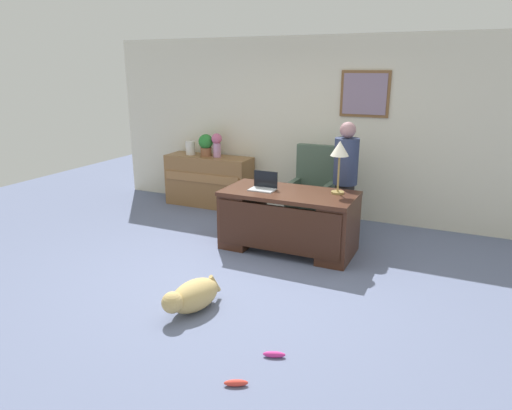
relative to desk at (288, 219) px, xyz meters
The scene contains 15 objects.
ground_plane 1.05m from the desk, 104.76° to the right, with size 12.00×12.00×0.00m, color slate.
back_wall 1.93m from the desk, 98.16° to the left, with size 7.00×0.16×2.70m.
desk is the anchor object (origin of this frame).
credenza 2.33m from the desk, 145.50° to the left, with size 1.46×0.50×0.84m.
armchair 1.04m from the desk, 90.56° to the left, with size 0.60×0.59×1.18m.
person_standing 0.99m from the desk, 55.14° to the left, with size 0.32×0.32×1.57m.
dog_lying 1.87m from the desk, 98.34° to the right, with size 0.43×0.71×0.30m.
laptop 0.53m from the desk, behind, with size 0.32×0.22×0.22m.
desk_lamp 1.05m from the desk, 19.60° to the left, with size 0.22×0.22×0.64m.
vase_with_flowers 2.29m from the desk, 143.05° to the left, with size 0.17×0.17×0.38m.
vase_empty 2.67m from the desk, 149.75° to the left, with size 0.16×0.16×0.23m, color silver.
potted_plant 2.44m from the desk, 146.05° to the left, with size 0.24×0.24×0.36m.
dog_toy_ball 1.63m from the desk, 104.80° to the right, with size 0.09×0.09×0.09m, color orange.
dog_toy_bone 2.34m from the desk, 71.59° to the right, with size 0.18×0.05×0.05m, color #D8338C.
dog_toy_plush 2.72m from the desk, 76.96° to the right, with size 0.18×0.05×0.05m, color #E53F33.
Camera 1 is at (2.18, -4.22, 2.24)m, focal length 32.27 mm.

